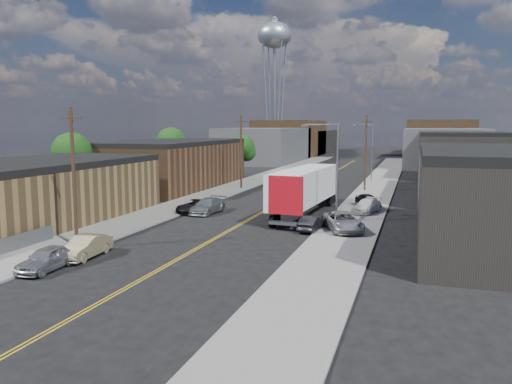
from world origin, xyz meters
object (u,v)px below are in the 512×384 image
Objects in this scene: car_left_d at (208,206)px; car_right_lot_a at (343,222)px; car_ahead_truck at (324,179)px; water_tower at (275,40)px; car_left_b at (85,247)px; car_right_oncoming at (312,223)px; car_left_c at (195,206)px; car_right_lot_b at (367,206)px; car_right_lot_c at (368,200)px; car_left_a at (47,259)px; semi_truck at (308,187)px.

car_left_d is 0.95× the size of car_right_lot_a.
water_tower is at bearing 109.54° from car_ahead_truck.
car_right_oncoming is (12.59, 12.94, -0.10)m from car_left_b.
car_right_oncoming is at bearing -72.20° from water_tower.
car_left_c is at bearing 139.63° from car_right_lot_a.
car_left_d is at bearing -78.56° from water_tower.
car_right_lot_a is (15.56, -4.86, 0.25)m from car_left_c.
car_right_lot_b is 3.55m from car_right_lot_c.
water_tower is at bearing 108.51° from car_left_c.
car_left_a is 49.63m from car_ahead_truck.
car_right_oncoming is at bearing -84.73° from car_ahead_truck.
semi_truck is 3.27× the size of car_right_lot_a.
car_right_lot_c reaches higher than car_right_oncoming.
semi_truck is 3.22× the size of car_ahead_truck.
car_left_b reaches higher than car_right_lot_b.
car_left_d is at bearing -148.87° from car_right_lot_b.
water_tower is at bearing 95.51° from car_left_b.
car_left_d is 14.97m from car_right_lot_a.
car_right_lot_a is at bearing 37.53° from car_left_b.
semi_truck is 4.36× the size of car_right_lot_c.
semi_truck is at bearing 22.02° from car_left_d.
semi_truck is (26.50, -81.03, -28.03)m from water_tower.
car_ahead_truck reaches higher than car_left_d.
semi_truck reaches higher than car_right_oncoming.
car_right_lot_c is at bearing 63.52° from car_right_lot_a.
car_right_lot_b is at bearing -67.99° from water_tower.
water_tower is 9.11× the size of car_right_lot_c.
car_left_d reaches higher than car_left_c.
car_left_b is 18.03m from car_left_d.
semi_truck is 7.62m from car_right_lot_c.
water_tower is at bearing 106.10° from car_left_d.
car_left_b is 1.15× the size of car_right_oncoming.
car_left_a is at bearing -110.22° from semi_truck.
car_left_b is at bearing -81.08° from water_tower.
car_ahead_truck is at bearing 81.20° from car_left_d.
semi_truck reaches higher than car_left_c.
semi_truck is 23.52m from car_left_b.
car_left_b is 18.05m from car_right_oncoming.
car_right_lot_a is at bearing -81.36° from car_right_lot_b.
semi_truck is 4.57× the size of car_right_oncoming.
water_tower is 7.18× the size of car_left_d.
car_ahead_truck is at bearing 79.93° from car_right_lot_a.
car_right_lot_c is at bearing 34.08° from car_left_c.
water_tower is 90.55m from car_left_c.
water_tower reaches higher than car_right_oncoming.
car_right_lot_c is at bearing -97.85° from car_right_oncoming.
car_left_a is at bearing -147.82° from car_right_lot_c.
car_left_a is 1.05× the size of car_right_lot_c.
car_right_lot_b is at bearing -73.28° from car_ahead_truck.
car_left_d is 28.59m from car_ahead_truck.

